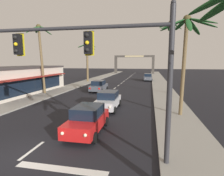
% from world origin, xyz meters
% --- Properties ---
extents(ground_plane, '(220.00, 220.00, 0.00)m').
position_xyz_m(ground_plane, '(0.00, 0.00, 0.00)').
color(ground_plane, black).
extents(sidewalk_right, '(3.20, 110.00, 0.14)m').
position_xyz_m(sidewalk_right, '(7.80, 20.00, 0.07)').
color(sidewalk_right, gray).
rests_on(sidewalk_right, ground).
extents(sidewalk_left, '(3.20, 110.00, 0.14)m').
position_xyz_m(sidewalk_left, '(-7.80, 20.00, 0.07)').
color(sidewalk_left, gray).
rests_on(sidewalk_left, ground).
extents(lane_markings, '(4.28, 87.64, 0.01)m').
position_xyz_m(lane_markings, '(0.41, 20.08, 0.00)').
color(lane_markings, silver).
rests_on(lane_markings, ground).
extents(traffic_signal_mast, '(10.30, 0.41, 6.73)m').
position_xyz_m(traffic_signal_mast, '(3.22, 0.54, 4.69)').
color(traffic_signal_mast, '#2D2D33').
rests_on(traffic_signal_mast, ground).
extents(sedan_lead_at_stop_bar, '(1.97, 4.46, 1.68)m').
position_xyz_m(sedan_lead_at_stop_bar, '(1.97, 3.44, 0.85)').
color(sedan_lead_at_stop_bar, red).
rests_on(sedan_lead_at_stop_bar, ground).
extents(sedan_third_in_queue, '(1.95, 4.45, 1.68)m').
position_xyz_m(sedan_third_in_queue, '(1.95, 9.29, 0.85)').
color(sedan_third_in_queue, silver).
rests_on(sedan_third_in_queue, ground).
extents(sedan_oncoming_far, '(1.97, 4.46, 1.68)m').
position_xyz_m(sedan_oncoming_far, '(-1.64, 18.87, 0.85)').
color(sedan_oncoming_far, '#4C515B').
rests_on(sedan_oncoming_far, ground).
extents(sedan_parked_nearest_kerb, '(1.99, 4.47, 1.68)m').
position_xyz_m(sedan_parked_nearest_kerb, '(5.29, 36.29, 0.85)').
color(sedan_parked_nearest_kerb, '#4C515B').
rests_on(sedan_parked_nearest_kerb, ground).
extents(palm_left_second, '(3.83, 3.17, 9.29)m').
position_xyz_m(palm_left_second, '(-8.71, 15.47, 6.60)').
color(palm_left_second, brown).
rests_on(palm_left_second, ground).
extents(palm_left_third, '(4.43, 4.05, 8.50)m').
position_xyz_m(palm_left_third, '(-7.70, 31.40, 5.66)').
color(palm_left_third, brown).
rests_on(palm_left_third, ground).
extents(palm_right_second, '(4.30, 4.28, 7.92)m').
position_xyz_m(palm_right_second, '(8.34, 8.29, 6.05)').
color(palm_right_second, brown).
rests_on(palm_right_second, ground).
extents(palm_right_third, '(3.00, 3.08, 9.81)m').
position_xyz_m(palm_right_third, '(8.23, 19.31, 6.88)').
color(palm_right_third, brown).
rests_on(palm_right_third, ground).
extents(storefront_strip_left, '(7.00, 16.35, 3.74)m').
position_xyz_m(storefront_strip_left, '(-12.07, 14.57, 1.87)').
color(storefront_strip_left, beige).
rests_on(storefront_strip_left, ground).
extents(town_gateway_arch, '(14.43, 0.90, 6.70)m').
position_xyz_m(town_gateway_arch, '(0.00, 60.59, 4.33)').
color(town_gateway_arch, '#423D38').
rests_on(town_gateway_arch, ground).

